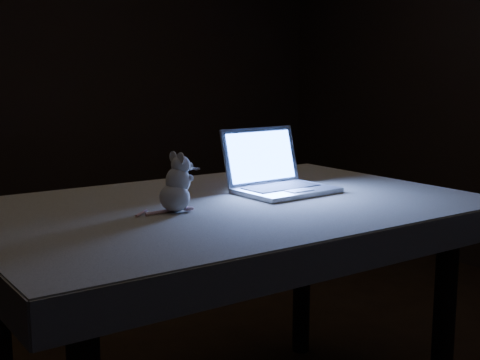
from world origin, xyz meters
TOP-DOWN VIEW (x-y plane):
  - back_wall at (0.00, 2.50)m, footprint 4.50×0.04m
  - table at (-0.20, -0.25)m, footprint 1.61×1.07m
  - tablecloth at (-0.30, -0.26)m, footprint 1.79×1.29m
  - laptop at (0.07, -0.22)m, footprint 0.37×0.33m
  - plush_mouse at (-0.42, -0.28)m, footprint 0.14×0.14m

SIDE VIEW (x-z plane):
  - table at x=-0.20m, z-range 0.00..0.84m
  - tablecloth at x=-0.30m, z-range 0.74..0.85m
  - plush_mouse at x=-0.42m, z-range 0.85..1.04m
  - laptop at x=0.07m, z-range 0.85..1.08m
  - back_wall at x=0.00m, z-range 0.00..2.60m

